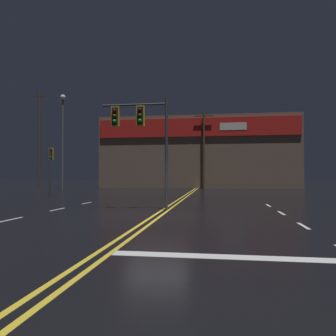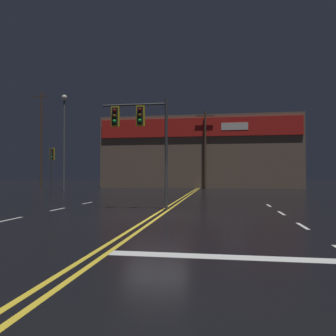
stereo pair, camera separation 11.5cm
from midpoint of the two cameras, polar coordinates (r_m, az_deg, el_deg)
The scene contains 7 objects.
ground_plane at distance 13.29m, azimuth -1.81°, elevation -8.37°, with size 200.00×200.00×0.00m, color black.
road_markings at distance 11.90m, azimuth 2.05°, elevation -9.19°, with size 15.34×60.00×0.01m.
traffic_signal_median at distance 15.87m, azimuth -4.75°, elevation 7.26°, with size 3.21×0.36×5.29m.
traffic_signal_corner_northwest at distance 28.30m, azimuth -19.49°, elevation 1.27°, with size 0.42×0.36×3.87m.
streetlight_far_left at distance 36.31m, azimuth -17.54°, elevation 6.34°, with size 0.56×0.56×10.11m.
building_backdrop at distance 45.73m, azimuth 5.72°, elevation 2.49°, with size 25.39×10.23×9.18m.
utility_pole_row at distance 40.39m, azimuth 5.63°, elevation 4.84°, with size 45.36×0.26×12.69m.
Camera 2 is at (2.47, -12.95, 1.66)m, focal length 35.00 mm.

